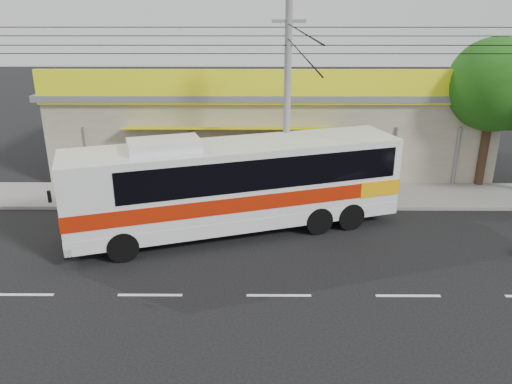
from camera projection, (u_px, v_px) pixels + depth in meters
ground at (276, 257)px, 17.78m from camera, size 120.00×120.00×0.00m
sidewalk at (272, 196)px, 23.38m from camera, size 30.00×3.20×0.15m
lane_markings at (279, 296)px, 15.44m from camera, size 50.00×0.12×0.01m
storefront_building at (270, 123)px, 27.79m from camera, size 22.60×9.20×5.70m
coach_bus at (241, 180)px, 19.23m from camera, size 13.01×6.53×3.95m
motorbike_red at (159, 185)px, 22.96m from camera, size 2.17×1.20×1.08m
motorbike_dark at (96, 180)px, 23.56m from camera, size 1.95×0.88×1.13m
utility_pole at (288, 39)px, 19.19m from camera, size 34.00×14.00×8.75m
tree_near at (498, 88)px, 23.01m from camera, size 4.33×4.33×7.17m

